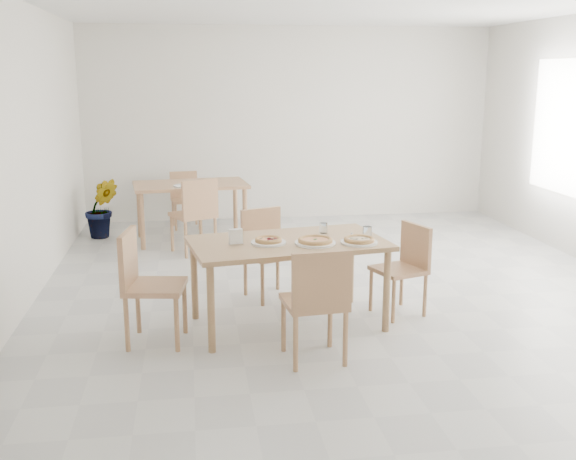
{
  "coord_description": "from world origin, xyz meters",
  "views": [
    {
      "loc": [
        -1.48,
        -6.39,
        2.13
      ],
      "look_at": [
        -0.68,
        -0.94,
        0.84
      ],
      "focal_mm": 42.0,
      "sensor_mm": 36.0,
      "label": 1
    }
  ],
  "objects": [
    {
      "name": "plate_mushroom",
      "position": [
        -0.11,
        -1.11,
        0.76
      ],
      "size": [
        0.31,
        0.31,
        0.02
      ],
      "primitive_type": "cylinder",
      "color": "white",
      "rests_on": "main_table"
    },
    {
      "name": "napkin_holder",
      "position": [
        -1.13,
        -1.02,
        0.81
      ],
      "size": [
        0.13,
        0.08,
        0.14
      ],
      "rotation": [
        0.0,
        0.0,
        0.17
      ],
      "color": "silver",
      "rests_on": "main_table"
    },
    {
      "name": "fork_a",
      "position": [
        -0.1,
        -0.84,
        0.75
      ],
      "size": [
        0.06,
        0.19,
        0.01
      ],
      "primitive_type": "cube",
      "rotation": [
        0.0,
        0.0,
        -0.23
      ],
      "color": "silver",
      "rests_on": "main_table"
    },
    {
      "name": "pizza_mushroom",
      "position": [
        -0.11,
        -1.11,
        0.78
      ],
      "size": [
        0.3,
        0.3,
        0.03
      ],
      "rotation": [
        0.0,
        0.0,
        0.19
      ],
      "color": "#E9AF6D",
      "rests_on": "plate_mushroom"
    },
    {
      "name": "chair_north",
      "position": [
        -0.77,
        -0.12,
        0.49
      ],
      "size": [
        0.54,
        0.54,
        0.85
      ],
      "rotation": [
        0.0,
        0.0,
        0.37
      ],
      "color": "tan",
      "rests_on": "ground"
    },
    {
      "name": "main_table",
      "position": [
        -0.68,
        -0.94,
        0.68
      ],
      "size": [
        1.75,
        1.16,
        0.75
      ],
      "rotation": [
        0.0,
        0.0,
        0.15
      ],
      "color": "tan",
      "rests_on": "ground"
    },
    {
      "name": "chair_west",
      "position": [
        -1.87,
        -1.15,
        0.53
      ],
      "size": [
        0.52,
        0.52,
        0.92
      ],
      "rotation": [
        0.0,
        0.0,
        1.42
      ],
      "color": "tan",
      "rests_on": "ground"
    },
    {
      "name": "potted_plant",
      "position": [
        -2.65,
        2.56,
        0.4
      ],
      "size": [
        0.49,
        0.42,
        0.79
      ],
      "primitive_type": "imported",
      "rotation": [
        0.0,
        0.0,
        0.17
      ],
      "color": "#1C5C1B",
      "rests_on": "ground"
    },
    {
      "name": "chair_south",
      "position": [
        -0.58,
        -1.76,
        0.52
      ],
      "size": [
        0.48,
        0.48,
        0.9
      ],
      "rotation": [
        0.0,
        0.0,
        3.24
      ],
      "color": "tan",
      "rests_on": "ground"
    },
    {
      "name": "chair_east",
      "position": [
        0.41,
        -0.79,
        0.47
      ],
      "size": [
        0.51,
        0.51,
        0.81
      ],
      "rotation": [
        0.0,
        0.0,
        -1.23
      ],
      "color": "tan",
      "rests_on": "ground"
    },
    {
      "name": "pizza_pepperoni",
      "position": [
        -0.86,
        -1.01,
        0.78
      ],
      "size": [
        0.26,
        0.26,
        0.03
      ],
      "rotation": [
        0.0,
        0.0,
        0.19
      ],
      "color": "#E9AF6D",
      "rests_on": "plate_pepperoni"
    },
    {
      "name": "fork_b",
      "position": [
        -1.15,
        -0.86,
        0.75
      ],
      "size": [
        0.05,
        0.18,
        0.01
      ],
      "primitive_type": "cube",
      "rotation": [
        0.0,
        0.0,
        -0.21
      ],
      "color": "silver",
      "rests_on": "main_table"
    },
    {
      "name": "chair_back_n",
      "position": [
        -1.57,
        3.07,
        0.45
      ],
      "size": [
        0.43,
        0.43,
        0.78
      ],
      "rotation": [
        0.0,
        0.0,
        0.13
      ],
      "color": "tan",
      "rests_on": "ground"
    },
    {
      "name": "plate_empty",
      "position": [
        -1.55,
        2.0,
        0.76
      ],
      "size": [
        0.29,
        0.29,
        0.02
      ],
      "primitive_type": "cylinder",
      "color": "white",
      "rests_on": "second_table"
    },
    {
      "name": "tumbler_b",
      "position": [
        -0.33,
        -0.71,
        0.8
      ],
      "size": [
        0.07,
        0.07,
        0.09
      ],
      "primitive_type": "cylinder",
      "color": "white",
      "rests_on": "main_table"
    },
    {
      "name": "tumbler_a",
      "position": [
        0.01,
        -0.94,
        0.8
      ],
      "size": [
        0.08,
        0.08,
        0.1
      ],
      "primitive_type": "cylinder",
      "color": "white",
      "rests_on": "main_table"
    },
    {
      "name": "plate_pepperoni",
      "position": [
        -0.86,
        -1.01,
        0.76
      ],
      "size": [
        0.29,
        0.29,
        0.02
      ],
      "primitive_type": "cylinder",
      "color": "white",
      "rests_on": "main_table"
    },
    {
      "name": "second_table",
      "position": [
        -1.49,
        2.26,
        0.66
      ],
      "size": [
        1.51,
        0.97,
        0.75
      ],
      "rotation": [
        0.0,
        0.0,
        0.11
      ],
      "color": "tan",
      "rests_on": "ground"
    },
    {
      "name": "chair_back_s",
      "position": [
        -1.43,
        1.54,
        0.53
      ],
      "size": [
        0.61,
        0.61,
        0.92
      ],
      "rotation": [
        0.0,
        0.0,
        3.59
      ],
      "color": "tan",
      "rests_on": "ground"
    },
    {
      "name": "pizza_margherita",
      "position": [
        -0.47,
        -1.08,
        0.78
      ],
      "size": [
        0.37,
        0.37,
        0.03
      ],
      "rotation": [
        0.0,
        0.0,
        0.38
      ],
      "color": "#E9AF6D",
      "rests_on": "plate_margherita"
    },
    {
      "name": "plate_margherita",
      "position": [
        -0.47,
        -1.08,
        0.76
      ],
      "size": [
        0.34,
        0.34,
        0.02
      ],
      "primitive_type": "cylinder",
      "color": "white",
      "rests_on": "main_table"
    }
  ]
}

